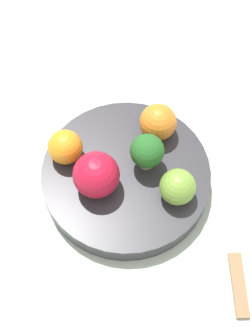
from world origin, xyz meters
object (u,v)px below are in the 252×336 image
Objects in this scene: bowl at (126,177)px; orange_back at (65,147)px; broccoli at (147,152)px; apple_red at (178,187)px; orange_front at (158,122)px; apple_green at (96,175)px; spoon at (239,285)px.

orange_back is at bearing -4.04° from bowl.
broccoli reaches higher than apple_red.
bowl is 0.08m from orange_front.
apple_green is (0.05, 0.05, -0.00)m from broccoli.
apple_green is at bearing 5.24° from apple_red.
spoon is at bearing 138.62° from broccoli.
orange_back is (0.08, -0.01, 0.04)m from bowl.
bowl is at bearing 67.97° from orange_front.
spoon is at bearing 127.89° from orange_front.
bowl is at bearing 175.96° from orange_back.
bowl is at bearing -14.92° from apple_red.
broccoli is at bearing -140.61° from apple_green.
bowl is 4.48× the size of orange_front.
spoon is (-0.25, 0.11, -0.05)m from orange_back.
broccoli is at bearing -41.38° from spoon.
apple_red is at bearing -42.99° from spoon.
orange_back is (0.05, -0.03, -0.01)m from apple_green.
orange_front is (-0.03, -0.07, 0.04)m from bowl.
apple_red reaches higher than spoon.
orange_back is (0.15, -0.02, -0.00)m from apple_red.
apple_red is 0.15m from orange_back.
orange_front reaches higher than spoon.
apple_red is 0.14m from spoon.
broccoli is 0.69× the size of spoon.
apple_red is (-0.05, 0.04, -0.01)m from broccoli.
apple_red is at bearing 170.88° from orange_back.
apple_red is at bearing 142.23° from broccoli.
apple_green reaches higher than spoon.
apple_red is 0.10m from orange_front.
apple_red is 0.92× the size of orange_front.
broccoli is 0.94× the size of apple_green.
apple_red is (-0.07, 0.02, 0.04)m from bowl.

